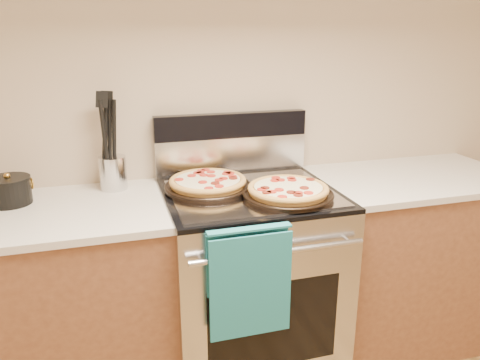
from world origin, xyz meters
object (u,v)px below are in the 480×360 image
object	(u,v)px
utensil_crock	(113,173)
range_body	(249,285)
pepperoni_pizza_back	(208,183)
pepperoni_pizza_front	(288,191)
saucepan	(9,192)

from	to	relation	value
utensil_crock	range_body	bearing A→B (deg)	-22.55
pepperoni_pizza_back	pepperoni_pizza_front	xyz separation A→B (m)	(0.30, -0.20, 0.00)
pepperoni_pizza_back	pepperoni_pizza_front	world-z (taller)	same
range_body	utensil_crock	bearing A→B (deg)	157.45
pepperoni_pizza_back	utensil_crock	distance (m)	0.44
pepperoni_pizza_back	utensil_crock	size ratio (longest dim) A/B	2.51
pepperoni_pizza_front	saucepan	xyz separation A→B (m)	(-1.13, 0.29, 0.01)
pepperoni_pizza_back	pepperoni_pizza_front	size ratio (longest dim) A/B	1.00
utensil_crock	saucepan	xyz separation A→B (m)	(-0.42, -0.08, -0.02)
pepperoni_pizza_front	pepperoni_pizza_back	bearing A→B (deg)	146.41
range_body	saucepan	bearing A→B (deg)	171.01
range_body	pepperoni_pizza_back	xyz separation A→B (m)	(-0.18, 0.07, 0.50)
range_body	pepperoni_pizza_front	bearing A→B (deg)	-45.86
utensil_crock	saucepan	distance (m)	0.43
pepperoni_pizza_back	saucepan	xyz separation A→B (m)	(-0.82, 0.09, 0.01)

